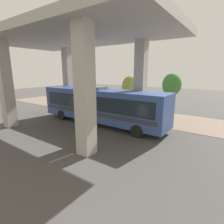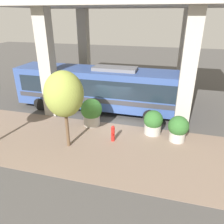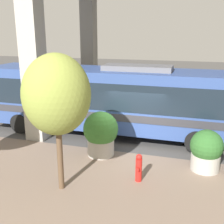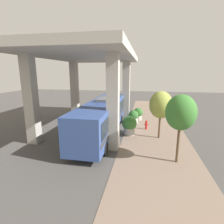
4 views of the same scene
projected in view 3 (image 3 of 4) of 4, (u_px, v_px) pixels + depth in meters
The scene contains 7 objects.
ground_plane at pixel (131, 153), 11.96m from camera, with size 80.00×80.00×0.00m, color #474442.
sidewalk_strip at pixel (110, 190), 9.20m from camera, with size 6.00×40.00×0.02m.
bus at pixel (112, 97), 13.81m from camera, with size 2.81×12.79×3.50m.
fire_hydrant at pixel (139, 168), 9.61m from camera, with size 0.46×0.22×1.02m.
planter_front at pixel (101, 133), 11.54m from camera, with size 1.44×1.44×1.89m.
planter_middle at pixel (206, 151), 10.34m from camera, with size 1.20×1.20×1.57m.
street_tree_far at pixel (57, 95), 8.43m from camera, with size 2.08×2.08×4.43m.
Camera 3 is at (-10.77, -2.37, 5.02)m, focal length 45.00 mm.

